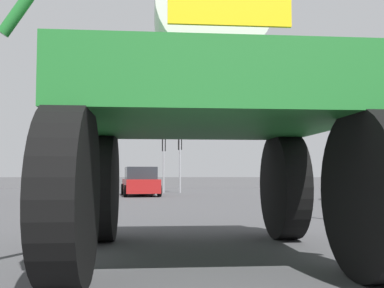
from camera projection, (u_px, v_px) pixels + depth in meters
The scene contains 7 objects.
ground_plane at pixel (166, 204), 17.60m from camera, with size 120.00×120.00×0.00m, color #424244.
oversize_sprayer at pixel (206, 113), 6.32m from camera, with size 4.52×5.15×4.28m.
sedan_ahead at pixel (140, 182), 24.26m from camera, with size 2.31×4.29×1.52m.
traffic_signal_near_right at pixel (363, 101), 10.45m from camera, with size 0.24×0.54×3.83m.
traffic_signal_far_left at pixel (180, 150), 28.24m from camera, with size 0.24×0.55×3.59m.
traffic_signal_far_right at pixel (164, 151), 28.18m from camera, with size 0.24×0.55×3.50m.
roadside_barrier at pixel (164, 183), 38.35m from camera, with size 32.51×0.24×0.90m, color #59595B.
Camera 1 is at (-0.13, 0.26, 1.12)m, focal length 42.79 mm.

